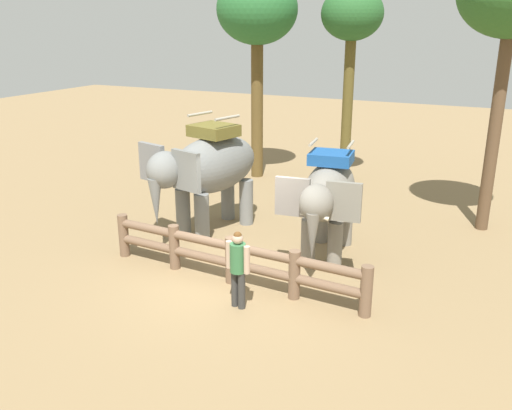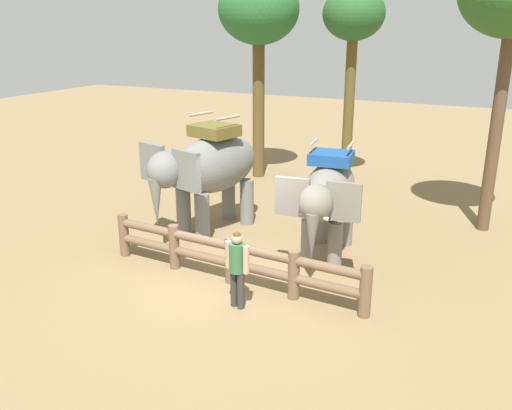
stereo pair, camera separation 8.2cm
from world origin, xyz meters
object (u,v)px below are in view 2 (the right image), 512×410
Objects in this scene: tree_far_right at (353,22)px; tourist_woman_in_black at (237,264)px; elephant_near_left at (209,168)px; elephant_center at (328,196)px; tree_back_center at (259,14)px; log_fence at (230,257)px.

tourist_woman_in_black is at bearing -85.55° from tree_far_right.
elephant_near_left is 7.53m from tree_far_right.
elephant_center is 8.64m from tree_back_center.
elephant_near_left is 0.54× the size of tree_back_center.
log_fence is at bearing 125.37° from tourist_woman_in_black.
tree_far_right is at bearing 73.69° from elephant_near_left.
tourist_woman_in_black is (-0.79, -3.07, -0.64)m from elephant_center.
elephant_center is 7.81m from tree_far_right.
elephant_near_left is at bearing 127.66° from tourist_woman_in_black.
tree_back_center is at bearing 127.91° from elephant_center.
elephant_center is (1.43, 2.16, 0.97)m from log_fence.
elephant_near_left is 4.35m from tourist_woman_in_black.
elephant_near_left reaches higher than tourist_woman_in_black.
tourist_woman_in_black is at bearing -104.41° from elephant_center.
tree_far_right is at bearing 90.72° from log_fence.
tourist_woman_in_black is 10.71m from tree_far_right.
tourist_woman_in_black reaches higher than log_fence.
elephant_center is at bearing -76.87° from tree_far_right.
elephant_near_left is 3.41m from elephant_center.
log_fence is 1.66× the size of elephant_near_left.
elephant_center is at bearing -52.09° from tree_back_center.
elephant_center is at bearing 56.46° from log_fence.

